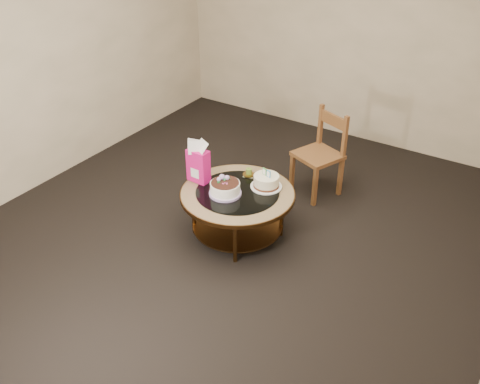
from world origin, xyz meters
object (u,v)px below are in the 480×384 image
Objects in this scene: cream_cake at (266,182)px; gift_bag at (198,161)px; decorated_cake at (225,189)px; coffee_table at (238,199)px; dining_chair at (321,153)px.

gift_bag is (-0.57, -0.23, 0.14)m from cream_cake.
decorated_cake is at bearing -112.15° from cream_cake.
cream_cake is at bearing 49.84° from coffee_table.
dining_chair is (0.69, 1.10, -0.21)m from gift_bag.
dining_chair is at bearing 98.85° from cream_cake.
coffee_table is at bearing -113.29° from cream_cake.
gift_bag is at bearing -141.00° from cream_cake.
gift_bag reaches higher than coffee_table.
coffee_table is 3.61× the size of cream_cake.
dining_chair is at bearing 72.69° from decorated_cake.
gift_bag is at bearing -100.33° from dining_chair.
coffee_table is 2.57× the size of gift_bag.
gift_bag is (-0.33, 0.07, 0.14)m from decorated_cake.
gift_bag is at bearing -176.01° from coffee_table.
coffee_table is 1.17× the size of dining_chair.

